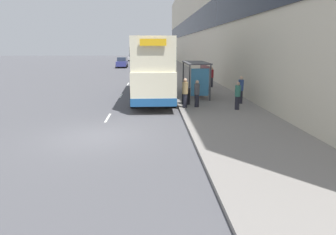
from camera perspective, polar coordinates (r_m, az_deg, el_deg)
name	(u,v)px	position (r m, az deg, el deg)	size (l,w,h in m)	color
ground_plane	(96,137)	(13.06, -13.48, -3.64)	(220.00, 220.00, 0.00)	#515156
pavement	(176,68)	(51.09, 1.49, 9.34)	(5.00, 93.00, 0.14)	gray
terrace_facade	(200,20)	(51.60, 6.19, 18.01)	(3.10, 93.00, 15.80)	beige
lane_mark_0	(108,118)	(16.38, -11.38, -0.05)	(0.12, 2.00, 0.01)	silver
lane_mark_1	(121,96)	(23.51, -8.93, 4.13)	(0.12, 2.00, 0.01)	silver
lane_mark_2	(128,84)	(30.73, -7.62, 6.35)	(0.12, 2.00, 0.01)	silver
lane_mark_3	(132,77)	(37.98, -6.80, 7.72)	(0.12, 2.00, 0.01)	silver
lane_mark_4	(135,72)	(45.26, -6.24, 8.65)	(0.12, 2.00, 0.01)	silver
lane_mark_5	(137,68)	(52.55, -5.83, 9.32)	(0.12, 2.00, 0.01)	silver
lane_mark_6	(139,65)	(59.85, -5.53, 9.83)	(0.12, 2.00, 0.01)	silver
lane_mark_7	(140,63)	(67.15, -5.28, 10.23)	(0.12, 2.00, 0.01)	silver
bus_shelter	(199,73)	(21.81, 5.89, 8.45)	(1.60, 4.20, 2.48)	#4C4C51
double_decker_bus_near	(153,67)	(21.98, -2.92, 9.62)	(2.85, 11.53, 4.30)	beige
car_0	(155,60)	(63.27, -2.50, 10.89)	(2.09, 4.32, 1.84)	black
car_1	(147,66)	(45.59, -3.93, 9.83)	(2.01, 3.89, 1.78)	maroon
car_2	(122,63)	(54.38, -8.78, 10.30)	(1.91, 4.24, 1.80)	navy
car_3	(133,57)	(78.48, -6.77, 11.30)	(2.08, 4.09, 1.81)	silver
pedestrian_at_shelter	(185,93)	(17.93, 3.27, 4.73)	(0.35, 0.35, 1.77)	#23232D
pedestrian_1	(212,77)	(27.35, 8.29, 7.65)	(0.35, 0.35, 1.78)	#23232D
pedestrian_2	(197,93)	(18.17, 5.53, 4.58)	(0.32, 0.32, 1.62)	#23232D
pedestrian_3	(241,90)	(19.84, 13.68, 5.19)	(0.35, 0.35, 1.74)	#23232D
pedestrian_4	(238,95)	(17.84, 13.10, 4.12)	(0.32, 0.32, 1.62)	#23232D
litter_bin	(186,96)	(19.08, 3.46, 4.13)	(0.55, 0.55, 1.05)	black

